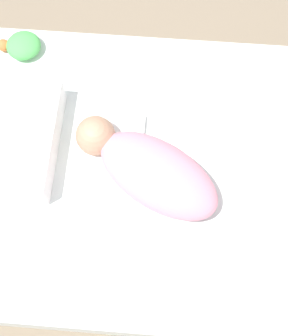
% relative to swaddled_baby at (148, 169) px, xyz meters
% --- Properties ---
extents(ground_plane, '(12.00, 12.00, 0.00)m').
position_rel_swaddled_baby_xyz_m(ground_plane, '(0.06, -0.03, -0.27)').
color(ground_plane, '#7A6B56').
extents(bed_mattress, '(1.50, 0.98, 0.21)m').
position_rel_swaddled_baby_xyz_m(bed_mattress, '(0.06, -0.03, -0.17)').
color(bed_mattress, white).
rests_on(bed_mattress, ground_plane).
extents(burp_cloth, '(0.20, 0.20, 0.02)m').
position_rel_swaddled_baby_xyz_m(burp_cloth, '(0.12, -0.11, -0.05)').
color(burp_cloth, white).
rests_on(burp_cloth, bed_mattress).
extents(swaddled_baby, '(0.48, 0.37, 0.13)m').
position_rel_swaddled_baby_xyz_m(swaddled_baby, '(0.00, 0.00, 0.00)').
color(swaddled_baby, pink).
rests_on(swaddled_baby, bed_mattress).
extents(pillow, '(0.31, 0.37, 0.10)m').
position_rel_swaddled_baby_xyz_m(pillow, '(0.44, -0.07, -0.02)').
color(pillow, white).
rests_on(pillow, bed_mattress).
extents(turtle_plush, '(0.15, 0.11, 0.06)m').
position_rel_swaddled_baby_xyz_m(turtle_plush, '(0.46, -0.43, -0.04)').
color(turtle_plush, '#51B756').
rests_on(turtle_plush, bed_mattress).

